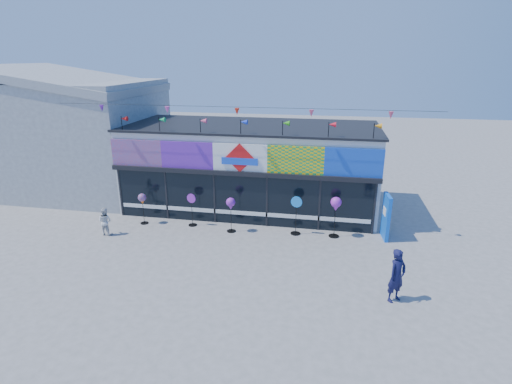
% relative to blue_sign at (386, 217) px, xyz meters
% --- Properties ---
extents(ground, '(80.00, 80.00, 0.00)m').
position_rel_blue_sign_xyz_m(ground, '(-6.25, -3.07, -0.96)').
color(ground, slate).
rests_on(ground, ground).
extents(kite_shop, '(16.00, 5.70, 5.31)m').
position_rel_blue_sign_xyz_m(kite_shop, '(-6.25, 2.87, 1.09)').
color(kite_shop, silver).
rests_on(kite_shop, ground).
extents(neighbour_building, '(8.18, 7.20, 6.87)m').
position_rel_blue_sign_xyz_m(neighbour_building, '(-16.25, 3.93, 2.24)').
color(neighbour_building, '#ACB0B2').
rests_on(neighbour_building, ground).
extents(blue_sign, '(0.24, 0.96, 1.91)m').
position_rel_blue_sign_xyz_m(blue_sign, '(0.00, 0.00, 0.00)').
color(blue_sign, blue).
rests_on(blue_sign, ground).
extents(spinner_0, '(0.36, 0.36, 1.43)m').
position_rel_blue_sign_xyz_m(spinner_0, '(-10.60, -0.42, 0.19)').
color(spinner_0, black).
rests_on(spinner_0, ground).
extents(spinner_1, '(0.42, 0.38, 1.50)m').
position_rel_blue_sign_xyz_m(spinner_1, '(-8.35, -0.22, -0.16)').
color(spinner_1, black).
rests_on(spinner_1, ground).
extents(spinner_2, '(0.39, 0.39, 1.55)m').
position_rel_blue_sign_xyz_m(spinner_2, '(-6.47, -0.55, 0.29)').
color(spinner_2, black).
rests_on(spinner_2, ground).
extents(spinner_3, '(0.48, 0.43, 1.70)m').
position_rel_blue_sign_xyz_m(spinner_3, '(-3.69, -0.29, -0.06)').
color(spinner_3, black).
rests_on(spinner_3, ground).
extents(spinner_4, '(0.45, 0.45, 1.77)m').
position_rel_blue_sign_xyz_m(spinner_4, '(-2.07, -0.25, 0.45)').
color(spinner_4, black).
rests_on(spinner_4, ground).
extents(adult_man, '(0.75, 0.73, 1.73)m').
position_rel_blue_sign_xyz_m(adult_man, '(-0.21, -4.66, -0.09)').
color(adult_man, '#13143D').
rests_on(adult_man, ground).
extents(child, '(0.62, 0.40, 1.20)m').
position_rel_blue_sign_xyz_m(child, '(-11.67, -1.83, -0.36)').
color(child, silver).
rests_on(child, ground).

